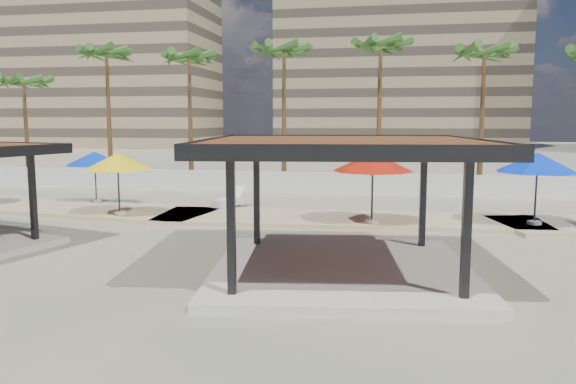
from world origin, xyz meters
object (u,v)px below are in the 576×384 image
umbrella_a (95,159)px  umbrella_c (373,162)px  pavilion_central (343,194)px  lounger_a (229,201)px

umbrella_a → umbrella_c: bearing=-13.8°
pavilion_central → lounger_a: bearing=113.8°
lounger_a → umbrella_a: bearing=102.7°
pavilion_central → lounger_a: size_ratio=3.64×
pavilion_central → umbrella_a: 16.91m
umbrella_a → lounger_a: size_ratio=1.56×
umbrella_c → pavilion_central: bearing=-94.2°
pavilion_central → umbrella_c: 7.00m
umbrella_a → umbrella_c: (13.88, -3.40, 0.29)m
pavilion_central → umbrella_c: bearing=78.0°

